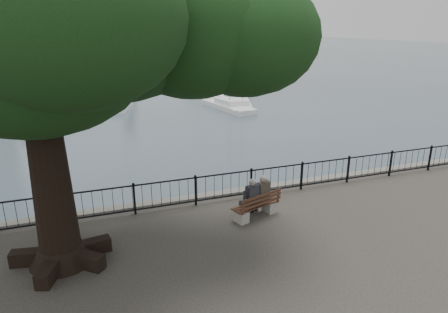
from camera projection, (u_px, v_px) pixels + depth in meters
name	position (u px, v px, depth m)	size (l,w,h in m)	color
harbor	(219.00, 208.00, 14.28)	(260.00, 260.00, 1.20)	#605E55
railing	(224.00, 186.00, 13.50)	(22.06, 0.06, 1.00)	black
bench	(257.00, 208.00, 12.43)	(1.69, 0.95, 0.85)	gray
person_left	(249.00, 200.00, 12.27)	(0.53, 0.74, 1.36)	black
person_right	(260.00, 196.00, 12.52)	(0.53, 0.74, 1.36)	#292620
tree	(70.00, 18.00, 8.72)	(10.95, 7.64, 8.94)	black
lion_monument	(124.00, 58.00, 56.29)	(6.13, 6.13, 9.01)	#605E55
sailboat_a	(39.00, 125.00, 26.87)	(1.68, 5.60, 10.05)	white
sailboat_b	(121.00, 105.00, 33.45)	(2.70, 4.96, 11.26)	white
sailboat_c	(228.00, 105.00, 33.22)	(2.87, 6.27, 12.10)	white
sailboat_d	(241.00, 105.00, 33.62)	(3.42, 6.19, 11.13)	white
sailboat_f	(132.00, 86.00, 43.52)	(3.03, 4.95, 9.85)	white
sailboat_g	(198.00, 86.00, 43.99)	(1.31, 4.68, 9.34)	white
far_shore	(216.00, 37.00, 89.66)	(30.00, 8.60, 9.18)	#2D2A26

